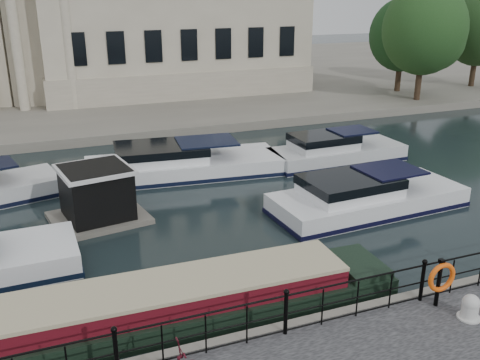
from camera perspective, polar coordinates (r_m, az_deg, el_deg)
name	(u,v)px	position (r m, az deg, el deg)	size (l,w,h in m)	color
ground_plane	(249,305)	(15.46, 1.01, -13.14)	(160.00, 160.00, 0.00)	black
far_bank	(88,82)	(51.86, -15.92, 10.05)	(120.00, 42.00, 0.55)	#6B665B
railing	(286,310)	(13.09, 4.91, -13.67)	(24.14, 0.14, 1.22)	black
civic_building	(73,6)	(46.87, -17.37, 17.29)	(53.55, 31.84, 16.85)	#ADA38C
lamp_posts	(462,38)	(45.18, 22.64, 13.77)	(8.24, 1.55, 8.07)	#59595B
mooring_bollard	(470,307)	(14.94, 23.36, -12.37)	(0.59, 0.59, 0.66)	beige
life_ring_post	(441,278)	(14.86, 20.67, -9.76)	(0.83, 0.21, 1.35)	black
narrowboat	(113,322)	(14.51, -13.37, -14.48)	(15.85, 2.51, 1.58)	black
harbour_hut	(97,197)	(20.93, -15.01, -1.76)	(3.87, 3.40, 2.23)	#6B665B
cabin_cruisers	(163,195)	(22.23, -8.22, -1.61)	(26.85, 10.69, 1.99)	white
trees	(440,33)	(45.21, 20.54, 14.47)	(13.91, 9.04, 8.41)	black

